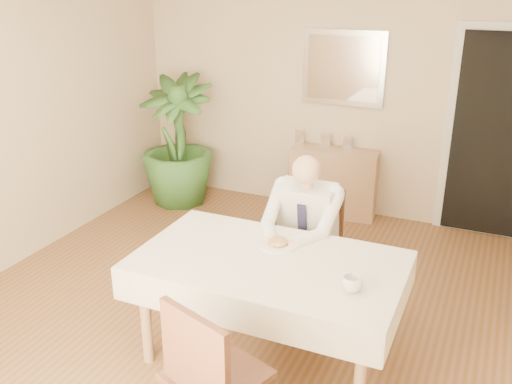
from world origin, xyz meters
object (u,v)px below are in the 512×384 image
at_px(seated_man, 300,232).
at_px(coffee_mug, 352,284).
at_px(dining_table, 269,271).
at_px(chair_near, 208,373).
at_px(potted_palm, 177,141).
at_px(chair_far, 312,238).
at_px(sideboard, 333,182).

relative_size(seated_man, coffee_mug, 10.55).
xyz_separation_m(seated_man, coffee_mug, (0.59, -0.76, 0.11)).
relative_size(dining_table, chair_near, 1.76).
distance_m(dining_table, seated_man, 0.59).
distance_m(dining_table, chair_near, 0.93).
relative_size(dining_table, potted_palm, 1.19).
distance_m(chair_near, potted_palm, 3.74).
height_order(dining_table, seated_man, seated_man).
bearing_deg(potted_palm, chair_far, -32.94).
distance_m(coffee_mug, potted_palm, 3.52).
xyz_separation_m(seated_man, potted_palm, (-2.02, 1.60, 0.03)).
xyz_separation_m(dining_table, chair_near, (0.05, -0.92, -0.11)).
relative_size(coffee_mug, sideboard, 0.13).
xyz_separation_m(chair_far, chair_near, (0.05, -1.80, 0.04)).
bearing_deg(seated_man, dining_table, -90.00).
bearing_deg(coffee_mug, potted_palm, 137.94).
xyz_separation_m(chair_far, coffee_mug, (0.59, -1.05, 0.29)).
bearing_deg(coffee_mug, chair_far, 119.37).
distance_m(sideboard, potted_palm, 1.77).
bearing_deg(sideboard, seated_man, -85.70).
bearing_deg(sideboard, coffee_mug, -76.56).
bearing_deg(sideboard, chair_far, -84.10).
distance_m(chair_far, sideboard, 1.71).
bearing_deg(coffee_mug, seated_man, 127.87).
height_order(dining_table, chair_near, chair_near).
xyz_separation_m(chair_near, seated_man, (-0.05, 1.51, 0.14)).
relative_size(seated_man, sideboard, 1.36).
bearing_deg(sideboard, chair_near, -88.94).
xyz_separation_m(dining_table, chair_far, (-0.00, 0.88, -0.16)).
relative_size(chair_near, coffee_mug, 8.27).
bearing_deg(chair_near, potted_palm, 143.06).
height_order(chair_far, seated_man, seated_man).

